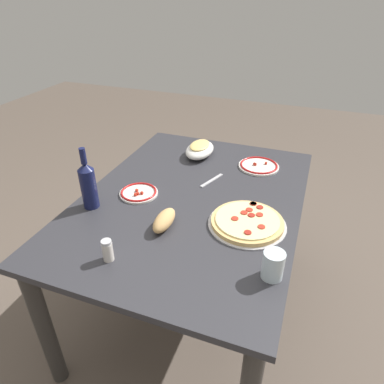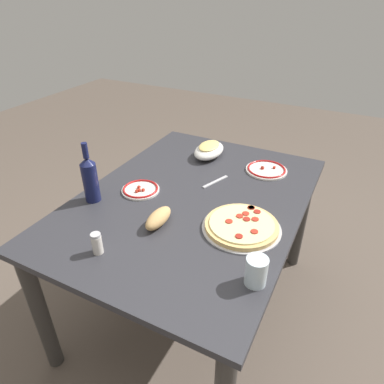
% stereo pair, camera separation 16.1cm
% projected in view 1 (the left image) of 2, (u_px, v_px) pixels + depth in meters
% --- Properties ---
extents(ground_plane, '(8.00, 8.00, 0.00)m').
position_uv_depth(ground_plane, '(192.00, 304.00, 2.01)').
color(ground_plane, brown).
rests_on(ground_plane, ground).
extents(dining_table, '(1.36, 0.99, 0.74)m').
position_uv_depth(dining_table, '(192.00, 216.00, 1.68)').
color(dining_table, '#2D2D33').
rests_on(dining_table, ground).
extents(pepperoni_pizza, '(0.33, 0.33, 0.03)m').
position_uv_depth(pepperoni_pizza, '(247.00, 222.00, 1.44)').
color(pepperoni_pizza, '#B7B7BC').
rests_on(pepperoni_pizza, dining_table).
extents(baked_pasta_dish, '(0.24, 0.15, 0.08)m').
position_uv_depth(baked_pasta_dish, '(200.00, 149.00, 1.99)').
color(baked_pasta_dish, white).
rests_on(baked_pasta_dish, dining_table).
extents(wine_bottle, '(0.07, 0.07, 0.29)m').
position_uv_depth(wine_bottle, '(88.00, 184.00, 1.51)').
color(wine_bottle, '#141942').
rests_on(wine_bottle, dining_table).
extents(water_glass, '(0.08, 0.08, 0.11)m').
position_uv_depth(water_glass, '(273.00, 265.00, 1.17)').
color(water_glass, silver).
rests_on(water_glass, dining_table).
extents(side_plate_near, '(0.18, 0.18, 0.02)m').
position_uv_depth(side_plate_near, '(139.00, 193.00, 1.65)').
color(side_plate_near, white).
rests_on(side_plate_near, dining_table).
extents(side_plate_far, '(0.22, 0.22, 0.02)m').
position_uv_depth(side_plate_far, '(259.00, 166.00, 1.89)').
color(side_plate_far, white).
rests_on(side_plate_far, dining_table).
extents(bread_loaf, '(0.16, 0.07, 0.06)m').
position_uv_depth(bread_loaf, '(164.00, 220.00, 1.42)').
color(bread_loaf, tan).
rests_on(bread_loaf, dining_table).
extents(spice_shaker, '(0.04, 0.04, 0.09)m').
position_uv_depth(spice_shaker, '(108.00, 250.00, 1.25)').
color(spice_shaker, silver).
rests_on(spice_shaker, dining_table).
extents(fork_left, '(0.17, 0.07, 0.00)m').
position_uv_depth(fork_left, '(212.00, 180.00, 1.76)').
color(fork_left, '#B7B7BC').
rests_on(fork_left, dining_table).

